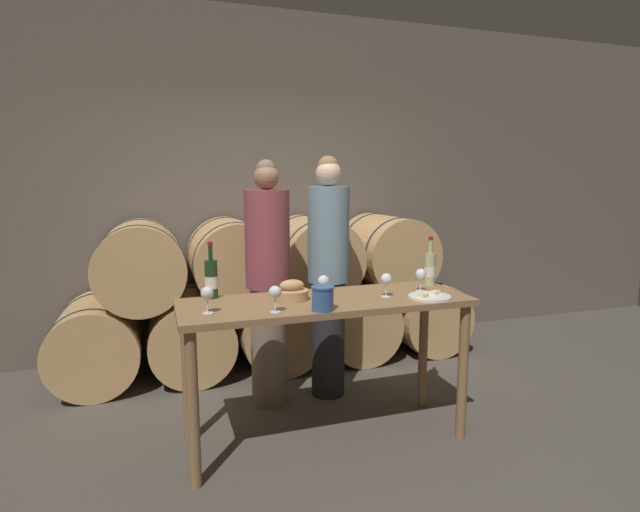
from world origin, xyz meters
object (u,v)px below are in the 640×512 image
object	(u,v)px
person_right	(328,275)
wine_bottle_white	(430,269)
wine_glass_right	(386,280)
tasting_table	(326,320)
wine_glass_center	(323,282)
blue_crock	(323,297)
wine_glass_left	(275,293)
bread_basket	(292,292)
cheese_plate	(430,296)
wine_bottle_red	(211,279)
person_left	(268,282)
wine_glass_far_left	(207,294)
wine_glass_far_right	(421,275)

from	to	relation	value
person_right	wine_bottle_white	size ratio (longest dim) A/B	5.41
wine_bottle_white	wine_glass_right	size ratio (longest dim) A/B	2.23
tasting_table	wine_glass_center	distance (m)	0.25
wine_glass_center	blue_crock	bearing A→B (deg)	-109.28
wine_glass_left	bread_basket	bearing A→B (deg)	57.09
bread_basket	person_right	bearing A→B (deg)	53.39
tasting_table	cheese_plate	size ratio (longest dim) A/B	6.82
wine_bottle_red	wine_glass_left	distance (m)	0.54
wine_bottle_white	wine_glass_center	distance (m)	0.86
tasting_table	person_left	xyz separation A→B (m)	(-0.22, 0.65, 0.13)
person_left	wine_glass_far_left	bearing A→B (deg)	-123.74
tasting_table	person_left	size ratio (longest dim) A/B	1.00
person_right	blue_crock	xyz separation A→B (m)	(-0.35, -0.90, 0.06)
wine_bottle_red	wine_glass_far_left	bearing A→B (deg)	-99.67
wine_glass_left	wine_glass_far_right	size ratio (longest dim) A/B	1.00
person_left	wine_bottle_white	xyz separation A→B (m)	(1.04, -0.48, 0.12)
wine_bottle_red	blue_crock	distance (m)	0.75
person_left	wine_glass_far_left	size ratio (longest dim) A/B	11.88
wine_bottle_white	wine_glass_far_right	size ratio (longest dim) A/B	2.23
cheese_plate	wine_glass_right	world-z (taller)	wine_glass_right
cheese_plate	wine_bottle_white	bearing A→B (deg)	59.60
tasting_table	bread_basket	xyz separation A→B (m)	(-0.20, 0.05, 0.18)
tasting_table	person_right	distance (m)	0.71
person_left	wine_glass_right	distance (m)	0.94
tasting_table	wine_glass_far_left	size ratio (longest dim) A/B	11.85
cheese_plate	blue_crock	bearing A→B (deg)	-174.11
bread_basket	wine_glass_left	size ratio (longest dim) A/B	1.34
wine_glass_left	wine_glass_far_left	bearing A→B (deg)	164.76
cheese_plate	wine_glass_right	bearing A→B (deg)	156.81
person_left	blue_crock	world-z (taller)	person_left
blue_crock	bread_basket	bearing A→B (deg)	108.28
blue_crock	cheese_plate	bearing A→B (deg)	5.89
cheese_plate	wine_glass_left	bearing A→B (deg)	-178.27
person_left	bread_basket	bearing A→B (deg)	-88.49
wine_glass_far_left	wine_bottle_white	bearing A→B (deg)	10.11
tasting_table	wine_bottle_white	xyz separation A→B (m)	(0.82, 0.17, 0.25)
wine_glass_left	wine_glass_far_right	distance (m)	1.05
wine_glass_left	cheese_plate	bearing A→B (deg)	1.73
bread_basket	wine_glass_left	world-z (taller)	wine_glass_left
wine_bottle_red	wine_glass_center	distance (m)	0.69
wine_bottle_red	wine_glass_left	world-z (taller)	wine_bottle_red
person_left	wine_glass_left	size ratio (longest dim) A/B	11.88
person_left	wine_bottle_red	bearing A→B (deg)	-138.15
blue_crock	wine_glass_far_right	bearing A→B (deg)	18.57
bread_basket	wine_glass_center	world-z (taller)	wine_glass_center
bread_basket	wine_glass_far_left	size ratio (longest dim) A/B	1.34
wine_glass_left	wine_glass_center	world-z (taller)	same
wine_bottle_white	person_left	bearing A→B (deg)	155.26
wine_glass_far_right	wine_glass_right	bearing A→B (deg)	-165.10
wine_bottle_red	wine_glass_right	distance (m)	1.08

